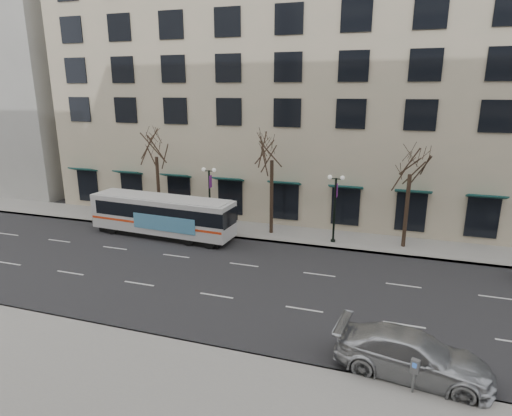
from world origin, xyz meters
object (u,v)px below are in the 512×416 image
at_px(pay_station, 415,369).
at_px(tree_far_mid, 272,148).
at_px(lamp_post_right, 335,206).
at_px(city_bus, 163,215).
at_px(tree_far_left, 156,145).
at_px(tree_far_right, 411,161).
at_px(lamp_post_left, 210,196).
at_px(silver_car, 412,355).

bearing_deg(pay_station, tree_far_mid, 142.37).
relative_size(tree_far_mid, lamp_post_right, 1.64).
relative_size(lamp_post_right, city_bus, 0.44).
distance_m(tree_far_left, pay_station, 26.56).
bearing_deg(tree_far_left, tree_far_mid, 0.00).
bearing_deg(tree_far_mid, pay_station, -57.91).
bearing_deg(lamp_post_right, pay_station, -71.63).
relative_size(tree_far_left, tree_far_right, 1.03).
xyz_separation_m(tree_far_mid, city_bus, (-7.92, -3.01, -5.17)).
bearing_deg(lamp_post_left, pay_station, -45.91).
height_order(tree_far_mid, city_bus, tree_far_mid).
bearing_deg(tree_far_mid, city_bus, -159.20).
distance_m(city_bus, pay_station, 22.50).
xyz_separation_m(tree_far_mid, tree_far_right, (10.00, -0.00, -0.48)).
height_order(tree_far_right, lamp_post_right, tree_far_right).
distance_m(tree_far_right, lamp_post_left, 15.40).
xyz_separation_m(lamp_post_left, silver_car, (15.18, -14.40, -2.05)).
distance_m(tree_far_left, lamp_post_left, 6.29).
xyz_separation_m(tree_far_mid, lamp_post_right, (5.01, -0.60, -3.96)).
xyz_separation_m(tree_far_left, lamp_post_left, (5.01, -0.60, -3.75)).
xyz_separation_m(tree_far_left, tree_far_right, (20.00, 0.00, -0.28)).
relative_size(tree_far_left, silver_car, 1.36).
bearing_deg(city_bus, silver_car, -29.60).
bearing_deg(lamp_post_left, tree_far_mid, 6.85).
relative_size(tree_far_left, lamp_post_left, 1.60).
bearing_deg(tree_far_left, city_bus, -55.38).
bearing_deg(lamp_post_right, city_bus, -169.44).
bearing_deg(tree_far_right, lamp_post_right, -173.15).
bearing_deg(pay_station, tree_far_left, 161.40).
height_order(lamp_post_right, silver_car, lamp_post_right).
xyz_separation_m(tree_far_mid, pay_station, (10.22, -16.31, -5.74)).
xyz_separation_m(lamp_post_left, lamp_post_right, (10.00, 0.00, 0.00)).
xyz_separation_m(city_bus, silver_car, (18.11, -11.99, -0.85)).
distance_m(tree_far_right, pay_station, 17.13).
bearing_deg(pay_station, lamp_post_left, 154.37).
distance_m(lamp_post_right, pay_station, 16.64).
bearing_deg(city_bus, lamp_post_right, 14.46).
bearing_deg(tree_far_left, silver_car, -36.61).
relative_size(tree_far_mid, tree_far_right, 1.06).
xyz_separation_m(tree_far_left, silver_car, (20.19, -15.00, -5.81)).
distance_m(tree_far_mid, tree_far_right, 10.01).
xyz_separation_m(tree_far_left, pay_station, (20.22, -16.31, -5.53)).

